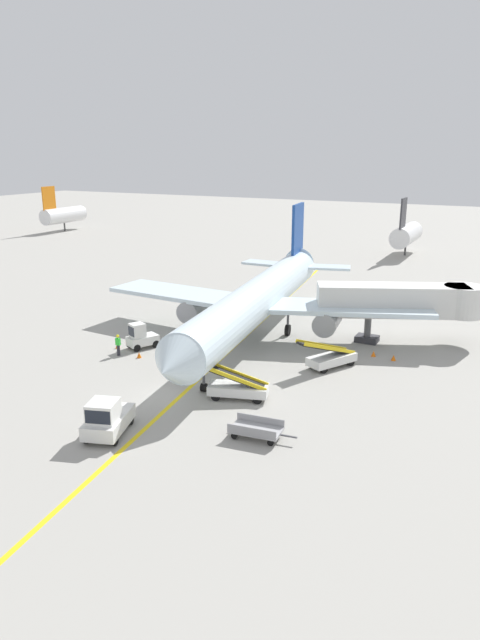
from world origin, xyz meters
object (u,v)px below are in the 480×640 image
Objects in this scene: baggage_tug_near_wing at (141,337)px; safety_cone_nose_left at (139,355)px; belt_loader_forward_hold at (331,357)px; safety_cone_wingtip_left at (374,354)px; ground_crew_marshaller at (118,344)px; jet_bridge at (409,301)px; baggage_cart_loaded at (256,430)px; belt_loader_aft_hold at (236,387)px; pushback_tug at (107,419)px; airliner at (258,299)px; safety_cone_wingtip_right at (394,358)px; safety_cone_nose_right at (118,346)px.

baggage_tug_near_wing reaches higher than safety_cone_nose_left.
belt_loader_forward_hold is 4.40m from safety_cone_wingtip_left.
ground_crew_marshaller is (-0.51, -2.22, -0.02)m from baggage_tug_near_wing.
baggage_cart_loaded is (-3.91, -20.53, -3.07)m from jet_bridge.
baggage_tug_near_wing is 12.45m from belt_loader_aft_hold.
safety_cone_nose_left is 1.00× the size of safety_cone_wingtip_left.
jet_bridge is at bearing 65.83° from belt_loader_forward_hold.
pushback_tug is 0.78× the size of belt_loader_aft_hold.
airliner reaches higher than pushback_tug.
baggage_tug_near_wing is 1.60× the size of ground_crew_marshaller.
safety_cone_nose_left is at bearing 150.84° from baggage_cart_loaded.
belt_loader_aft_hold is 11.71× the size of safety_cone_nose_left.
belt_loader_forward_hold is 8.78m from belt_loader_aft_hold.
airliner reaches higher than safety_cone_wingtip_left.
belt_loader_aft_hold is at bearing -14.23° from ground_crew_marshaller.
pushback_tug is 9.11× the size of safety_cone_wingtip_left.
jet_bridge is 29.19× the size of safety_cone_wingtip_right.
baggage_cart_loaded is at bearing -32.73° from baggage_tug_near_wing.
airliner reaches higher than baggage_tug_near_wing.
baggage_tug_near_wing reaches higher than safety_cone_wingtip_right.
jet_bridge is at bearing 36.74° from safety_cone_nose_left.
airliner is at bearing 55.02° from safety_cone_nose_left.
pushback_tug is 2.36× the size of ground_crew_marshaller.
airliner is 80.23× the size of safety_cone_wingtip_right.
baggage_tug_near_wing is 15.16m from belt_loader_forward_hold.
baggage_cart_loaded is (7.48, -16.14, -2.95)m from airliner.
baggage_tug_near_wing is (-7.23, -6.68, -2.49)m from airliner.
belt_loader_aft_hold is 11.71× the size of safety_cone_wingtip_left.
safety_cone_nose_right is (-20.30, -11.95, -3.32)m from jet_bridge.
safety_cone_wingtip_left is at bearing -108.09° from jet_bridge.
ground_crew_marshaller reaches higher than safety_cone_nose_right.
ground_crew_marshaller is at bearing -153.61° from safety_cone_wingtip_left.
pushback_tug reaches higher than safety_cone_wingtip_left.
safety_cone_nose_right is (-8.88, 12.06, -0.77)m from pushback_tug.
safety_cone_nose_right is (-1.67, -0.88, -0.71)m from baggage_tug_near_wing.
airliner is 9.24× the size of baggage_cart_loaded.
airliner is 7.07× the size of belt_loader_forward_hold.
belt_loader_forward_hold is 5.23m from safety_cone_wingtip_right.
safety_cone_nose_left is 1.00× the size of safety_cone_wingtip_right.
safety_cone_nose_left is (-10.08, 3.29, -0.56)m from belt_loader_aft_hold.
pushback_tug is 12.56m from safety_cone_nose_left.
belt_loader_aft_hold is 12.18m from ground_crew_marshaller.
safety_cone_wingtip_right is (11.49, -0.37, -3.20)m from airliner.
safety_cone_nose_left is (1.72, 0.30, -0.69)m from ground_crew_marshaller.
airliner is at bearing 114.87° from baggage_cart_loaded.
jet_bridge is 3.20× the size of pushback_tug.
safety_cone_wingtip_left is (17.65, 8.76, -0.69)m from ground_crew_marshaller.
belt_loader_forward_hold reaches higher than baggage_tug_near_wing.
baggage_cart_loaded is at bearing -27.63° from safety_cone_nose_right.
airliner is 80.23× the size of safety_cone_nose_right.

